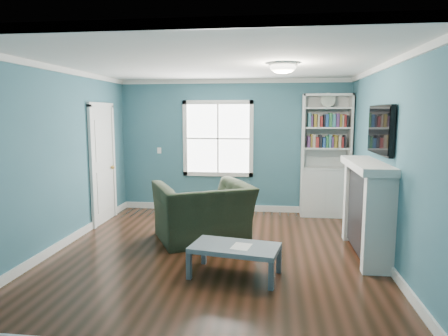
# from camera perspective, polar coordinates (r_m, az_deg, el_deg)

# --- Properties ---
(floor) EXTENTS (5.00, 5.00, 0.00)m
(floor) POSITION_cam_1_polar(r_m,az_deg,el_deg) (5.72, -1.32, -12.03)
(floor) COLOR black
(floor) RESTS_ON ground
(room_walls) EXTENTS (5.00, 5.00, 5.00)m
(room_walls) POSITION_cam_1_polar(r_m,az_deg,el_deg) (5.40, -1.37, 3.98)
(room_walls) COLOR #366676
(room_walls) RESTS_ON ground
(trim) EXTENTS (4.50, 5.00, 2.60)m
(trim) POSITION_cam_1_polar(r_m,az_deg,el_deg) (5.43, -1.36, 0.35)
(trim) COLOR white
(trim) RESTS_ON ground
(window) EXTENTS (1.40, 0.06, 1.50)m
(window) POSITION_cam_1_polar(r_m,az_deg,el_deg) (7.90, -0.87, 4.23)
(window) COLOR white
(window) RESTS_ON room_walls
(bookshelf) EXTENTS (0.90, 0.35, 2.31)m
(bookshelf) POSITION_cam_1_polar(r_m,az_deg,el_deg) (7.76, 14.27, 0.01)
(bookshelf) COLOR silver
(bookshelf) RESTS_ON ground
(fireplace) EXTENTS (0.44, 1.58, 1.30)m
(fireplace) POSITION_cam_1_polar(r_m,az_deg,el_deg) (5.82, 19.77, -5.62)
(fireplace) COLOR black
(fireplace) RESTS_ON ground
(tv) EXTENTS (0.06, 1.10, 0.65)m
(tv) POSITION_cam_1_polar(r_m,az_deg,el_deg) (5.71, 21.45, 5.10)
(tv) COLOR black
(tv) RESTS_ON fireplace
(door) EXTENTS (0.12, 0.98, 2.17)m
(door) POSITION_cam_1_polar(r_m,az_deg,el_deg) (7.42, -16.93, 0.74)
(door) COLOR silver
(door) RESTS_ON ground
(ceiling_fixture) EXTENTS (0.38, 0.38, 0.15)m
(ceiling_fixture) POSITION_cam_1_polar(r_m,az_deg,el_deg) (5.46, 8.43, 14.11)
(ceiling_fixture) COLOR white
(ceiling_fixture) RESTS_ON room_walls
(light_switch) EXTENTS (0.08, 0.01, 0.12)m
(light_switch) POSITION_cam_1_polar(r_m,az_deg,el_deg) (8.17, -9.24, 2.49)
(light_switch) COLOR white
(light_switch) RESTS_ON room_walls
(recliner) EXTENTS (1.61, 1.41, 1.18)m
(recliner) POSITION_cam_1_polar(r_m,az_deg,el_deg) (6.12, -3.03, -4.94)
(recliner) COLOR black
(recliner) RESTS_ON ground
(coffee_table) EXTENTS (1.12, 0.74, 0.38)m
(coffee_table) POSITION_cam_1_polar(r_m,az_deg,el_deg) (4.87, 1.57, -11.55)
(coffee_table) COLOR #4D545D
(coffee_table) RESTS_ON ground
(paper_sheet) EXTENTS (0.26, 0.31, 0.00)m
(paper_sheet) POSITION_cam_1_polar(r_m,az_deg,el_deg) (4.81, 2.50, -11.13)
(paper_sheet) COLOR white
(paper_sheet) RESTS_ON coffee_table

